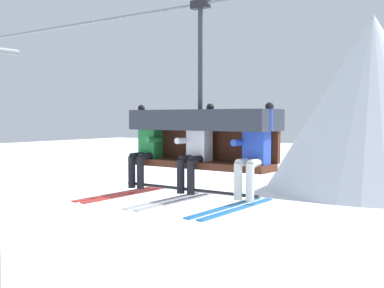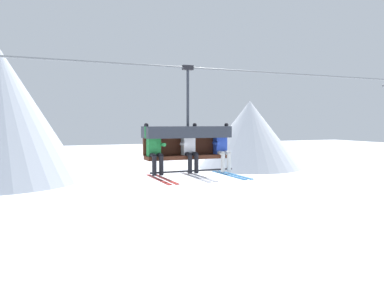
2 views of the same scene
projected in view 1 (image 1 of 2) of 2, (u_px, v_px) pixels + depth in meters
name	position (u px, v px, depth m)	size (l,w,h in m)	color
mountain_peak_west	(372.00, 103.00, 40.87)	(17.69, 17.69, 14.88)	silver
chairlift_chair	(203.00, 129.00, 7.07)	(2.29, 0.74, 2.72)	#512819
skier_green	(145.00, 147.00, 7.45)	(0.48, 1.70, 1.34)	#23843D
skier_white	(195.00, 149.00, 6.91)	(0.48, 1.70, 1.34)	silver
skier_blue	(252.00, 152.00, 6.37)	(0.48, 1.70, 1.34)	#2847B7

